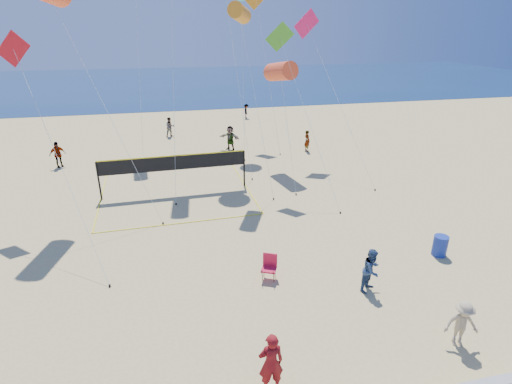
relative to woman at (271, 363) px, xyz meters
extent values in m
plane|color=tan|center=(0.87, 1.47, -0.93)|extent=(120.00, 120.00, 0.00)
cube|color=navy|center=(0.87, 63.47, -0.91)|extent=(140.00, 50.00, 0.03)
imported|color=maroon|center=(0.00, 0.00, 0.00)|extent=(0.68, 0.44, 1.85)
imported|color=navy|center=(4.67, 3.46, -0.08)|extent=(1.04, 0.99, 1.69)
imported|color=tan|center=(6.02, 0.34, -0.16)|extent=(1.11, 0.82, 1.54)
imported|color=gray|center=(-9.69, 20.77, -0.03)|extent=(1.13, 0.89, 1.79)
imported|color=gray|center=(2.47, 22.32, 0.01)|extent=(1.70, 1.53, 1.87)
imported|color=gray|center=(8.20, 20.68, -0.12)|extent=(0.50, 0.66, 1.62)
imported|color=gray|center=(-2.02, 27.33, -0.08)|extent=(0.97, 0.84, 1.68)
imported|color=gray|center=(5.91, 33.24, -0.20)|extent=(0.69, 1.02, 1.46)
cube|color=red|center=(1.19, 4.88, -0.48)|extent=(0.71, 0.68, 0.06)
cube|color=red|center=(1.28, 5.08, -0.18)|extent=(0.52, 0.27, 0.55)
cylinder|color=black|center=(0.90, 4.79, -0.68)|extent=(0.14, 0.26, 0.71)
cylinder|color=black|center=(1.07, 5.16, -0.68)|extent=(0.14, 0.26, 0.71)
cylinder|color=black|center=(1.30, 4.61, -0.68)|extent=(0.14, 0.26, 0.71)
cylinder|color=black|center=(1.47, 4.97, -0.68)|extent=(0.14, 0.26, 0.71)
cylinder|color=navy|center=(8.70, 5.04, -0.48)|extent=(0.73, 0.73, 0.89)
cylinder|color=black|center=(-6.14, 14.33, 0.17)|extent=(0.10, 0.10, 2.20)
cylinder|color=black|center=(2.10, 14.63, 0.17)|extent=(0.10, 0.10, 2.20)
cube|color=black|center=(-2.02, 14.48, 0.86)|extent=(8.24, 0.32, 0.82)
cube|color=yellow|center=(-2.02, 14.48, 1.30)|extent=(8.24, 0.33, 0.06)
cube|color=yellow|center=(-1.87, 10.36, -0.92)|extent=(8.44, 0.36, 0.02)
cube|color=yellow|center=(-2.17, 18.60, -0.92)|extent=(8.44, 0.36, 0.02)
cylinder|color=silver|center=(-4.88, 12.26, 4.39)|extent=(4.23, 3.62, 10.53)
cylinder|color=black|center=(-2.78, 10.47, -0.88)|extent=(0.08, 0.08, 0.10)
cylinder|color=silver|center=(-1.61, 16.05, 5.79)|extent=(0.94, 6.83, 13.34)
cylinder|color=black|center=(-2.08, 12.64, -0.88)|extent=(0.08, 0.08, 0.10)
cylinder|color=orange|center=(2.06, 15.15, 8.72)|extent=(1.60, 2.20, 1.11)
cylinder|color=silver|center=(2.68, 13.66, 3.92)|extent=(1.26, 2.99, 9.60)
cylinder|color=black|center=(3.30, 12.18, -0.88)|extent=(0.08, 0.08, 0.10)
cube|color=red|center=(-8.72, 13.58, 7.13)|extent=(1.63, 0.43, 1.65)
cylinder|color=silver|center=(-6.74, 9.64, 3.13)|extent=(3.98, 7.91, 8.01)
cylinder|color=black|center=(-4.76, 5.69, -0.88)|extent=(0.08, 0.08, 0.10)
cube|color=green|center=(4.23, 14.97, 7.53)|extent=(1.52, 0.59, 1.60)
cylinder|color=silver|center=(5.24, 12.34, 3.33)|extent=(2.03, 5.28, 8.41)
cylinder|color=black|center=(6.24, 9.70, -0.88)|extent=(0.08, 0.08, 0.10)
cube|color=#EB1D65|center=(7.56, 20.15, 8.19)|extent=(1.94, 0.48, 1.96)
cylinder|color=silver|center=(8.53, 16.15, 3.66)|extent=(1.96, 8.02, 9.08)
cylinder|color=black|center=(9.50, 12.15, -0.88)|extent=(0.08, 0.08, 0.10)
cylinder|color=silver|center=(2.27, 17.26, 4.98)|extent=(1.01, 3.58, 11.72)
cylinder|color=black|center=(2.77, 15.48, -0.88)|extent=(0.08, 0.08, 0.10)
cylinder|color=silver|center=(3.41, 21.65, 4.80)|extent=(0.73, 4.55, 11.35)
cylinder|color=black|center=(3.05, 19.38, -0.88)|extent=(0.08, 0.08, 0.10)
cylinder|color=silver|center=(-3.82, 22.58, 5.13)|extent=(0.57, 4.08, 12.02)
cylinder|color=black|center=(-4.09, 20.55, -0.88)|extent=(0.08, 0.08, 0.10)
cylinder|color=silver|center=(5.62, 23.02, 4.58)|extent=(0.60, 5.81, 10.91)
cylinder|color=black|center=(5.91, 20.12, -0.88)|extent=(0.08, 0.08, 0.10)
cylinder|color=#ED4C27|center=(5.18, 17.99, 5.37)|extent=(1.73, 2.94, 1.51)
cylinder|color=silver|center=(4.96, 15.26, 2.25)|extent=(0.46, 5.48, 6.26)
cylinder|color=black|center=(4.74, 12.52, -0.88)|extent=(0.08, 0.08, 0.10)
camera|label=1|loc=(-2.08, -7.60, 8.16)|focal=28.00mm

